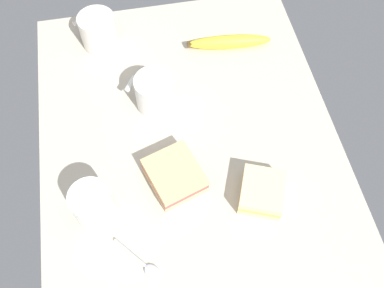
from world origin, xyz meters
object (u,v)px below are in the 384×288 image
at_px(coffee_mug_milky, 155,92).
at_px(glass_of_milk, 94,207).
at_px(coffee_mug_black, 98,31).
at_px(sandwich_side, 262,192).
at_px(spoon, 144,265).
at_px(banana, 229,42).
at_px(sandwich_main, 175,175).

bearing_deg(coffee_mug_milky, glass_of_milk, -32.16).
distance_m(coffee_mug_black, sandwich_side, 0.55).
distance_m(coffee_mug_milky, spoon, 0.37).
relative_size(sandwich_side, spoon, 1.19).
xyz_separation_m(banana, spoon, (0.50, -0.28, -0.01)).
distance_m(coffee_mug_black, glass_of_milk, 0.45).
distance_m(coffee_mug_milky, sandwich_main, 0.20).
xyz_separation_m(sandwich_side, glass_of_milk, (-0.02, -0.32, 0.02)).
xyz_separation_m(coffee_mug_black, spoon, (0.57, 0.03, -0.04)).
bearing_deg(coffee_mug_black, sandwich_main, 16.09).
bearing_deg(banana, coffee_mug_milky, -55.65).
distance_m(glass_of_milk, spoon, 0.14).
relative_size(sandwich_main, spoon, 1.38).
relative_size(coffee_mug_milky, banana, 0.52).
relative_size(glass_of_milk, spoon, 0.94).
bearing_deg(glass_of_milk, coffee_mug_milky, 147.84).
bearing_deg(glass_of_milk, sandwich_side, 85.88).
bearing_deg(sandwich_main, glass_of_milk, -74.45).
bearing_deg(spoon, banana, 150.88).
relative_size(coffee_mug_black, glass_of_milk, 1.14).
bearing_deg(coffee_mug_milky, coffee_mug_black, -152.84).
height_order(sandwich_main, sandwich_side, same).
xyz_separation_m(coffee_mug_black, sandwich_side, (0.47, 0.28, -0.02)).
xyz_separation_m(sandwich_main, banana, (-0.33, 0.19, -0.01)).
relative_size(coffee_mug_black, coffee_mug_milky, 0.97).
bearing_deg(spoon, glass_of_milk, -146.56).
relative_size(coffee_mug_black, banana, 0.50).
relative_size(coffee_mug_black, sandwich_side, 0.91).
bearing_deg(sandwich_side, glass_of_milk, -94.12).
bearing_deg(sandwich_side, coffee_mug_black, -149.39).
height_order(sandwich_side, banana, sandwich_side).
relative_size(sandwich_side, banana, 0.55).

